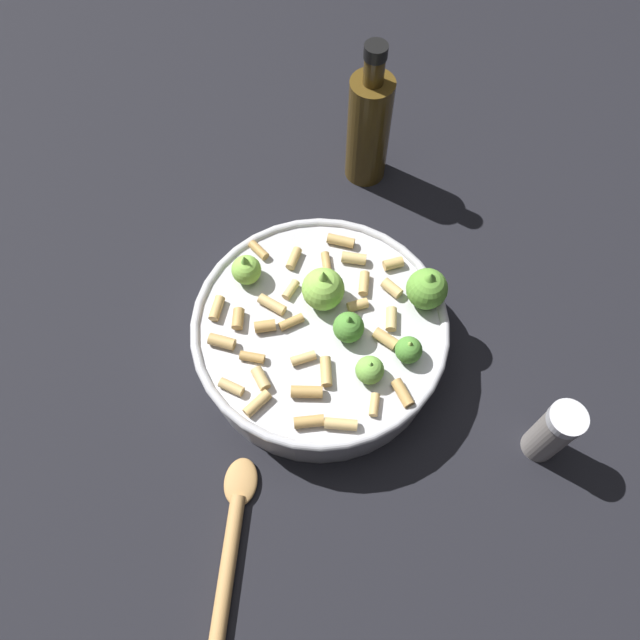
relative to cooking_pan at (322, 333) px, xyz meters
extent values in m
plane|color=black|center=(0.00, 0.00, -0.04)|extent=(2.40, 2.40, 0.00)
cylinder|color=#B7B7BC|center=(0.00, 0.00, -0.01)|extent=(0.28, 0.28, 0.07)
torus|color=#B7B7BC|center=(0.00, 0.00, 0.02)|extent=(0.29, 0.29, 0.01)
sphere|color=#8CC64C|center=(0.02, 0.10, 0.04)|extent=(0.03, 0.03, 0.03)
cone|color=#75B247|center=(0.02, 0.10, 0.06)|extent=(0.01, 0.01, 0.02)
sphere|color=#4C8933|center=(0.00, -0.03, 0.04)|extent=(0.03, 0.03, 0.03)
cone|color=#4C8933|center=(0.00, -0.03, 0.06)|extent=(0.01, 0.01, 0.01)
sphere|color=#609E38|center=(0.07, -0.09, 0.05)|extent=(0.05, 0.05, 0.05)
cone|color=#609E38|center=(0.07, -0.09, 0.07)|extent=(0.02, 0.02, 0.02)
sphere|color=#75B247|center=(-0.04, -0.07, 0.04)|extent=(0.03, 0.03, 0.03)
cone|color=#75B247|center=(-0.04, -0.07, 0.05)|extent=(0.01, 0.01, 0.01)
sphere|color=#8CC64C|center=(0.03, 0.01, 0.05)|extent=(0.05, 0.05, 0.05)
cone|color=#8CC64C|center=(0.03, 0.01, 0.07)|extent=(0.02, 0.02, 0.02)
sphere|color=#4C8933|center=(0.00, -0.10, 0.04)|extent=(0.03, 0.03, 0.03)
cone|color=#8CC64C|center=(0.00, -0.10, 0.05)|extent=(0.01, 0.01, 0.01)
cylinder|color=tan|center=(0.09, 0.00, 0.03)|extent=(0.02, 0.03, 0.01)
cylinder|color=tan|center=(0.03, -0.07, 0.03)|extent=(0.03, 0.02, 0.01)
cylinder|color=tan|center=(0.06, 0.06, 0.03)|extent=(0.03, 0.01, 0.01)
cylinder|color=tan|center=(-0.11, -0.03, 0.03)|extent=(0.03, 0.03, 0.01)
cylinder|color=tan|center=(0.03, -0.03, 0.03)|extent=(0.02, 0.02, 0.01)
cylinder|color=tan|center=(-0.01, 0.03, 0.03)|extent=(0.03, 0.03, 0.01)
cylinder|color=tan|center=(-0.03, 0.11, 0.03)|extent=(0.03, 0.02, 0.01)
cylinder|color=tan|center=(-0.11, 0.06, 0.03)|extent=(0.01, 0.03, 0.01)
cylinder|color=tan|center=(0.07, 0.02, 0.03)|extent=(0.03, 0.02, 0.01)
cylinder|color=tan|center=(0.02, 0.05, 0.03)|extent=(0.02, 0.01, 0.01)
cylinder|color=tan|center=(-0.07, 0.05, 0.03)|extent=(0.02, 0.03, 0.01)
cylinder|color=tan|center=(-0.06, 0.09, 0.03)|extent=(0.02, 0.03, 0.01)
cylinder|color=tan|center=(0.01, -0.07, 0.03)|extent=(0.02, 0.03, 0.01)
cylinder|color=tan|center=(-0.07, -0.09, 0.03)|extent=(0.02, 0.01, 0.01)
cylinder|color=tan|center=(0.11, 0.02, 0.03)|extent=(0.02, 0.03, 0.01)
cylinder|color=tan|center=(-0.11, 0.03, 0.03)|extent=(0.03, 0.02, 0.01)
cylinder|color=tan|center=(0.10, -0.05, 0.03)|extent=(0.02, 0.03, 0.01)
cylinder|color=tan|center=(-0.05, 0.01, 0.03)|extent=(0.03, 0.03, 0.01)
cylinder|color=tan|center=(-0.03, 0.06, 0.03)|extent=(0.02, 0.03, 0.01)
cylinder|color=tan|center=(-0.05, -0.03, 0.03)|extent=(0.03, 0.02, 0.01)
cylinder|color=tan|center=(-0.05, -0.11, 0.03)|extent=(0.03, 0.03, 0.01)
cylinder|color=tan|center=(0.07, -0.06, 0.03)|extent=(0.02, 0.03, 0.01)
cylinder|color=tan|center=(0.06, -0.03, 0.03)|extent=(0.03, 0.02, 0.01)
cylinder|color=tan|center=(-0.03, 0.09, 0.03)|extent=(0.03, 0.02, 0.01)
cylinder|color=tan|center=(-0.09, 0.03, 0.03)|extent=(0.02, 0.03, 0.01)
cylinder|color=tan|center=(0.06, 0.10, 0.03)|extent=(0.02, 0.03, 0.01)
cylinder|color=tan|center=(-0.10, -0.06, 0.03)|extent=(0.02, 0.04, 0.01)
cylinder|color=tan|center=(0.00, 0.06, 0.03)|extent=(0.02, 0.03, 0.01)
cylinder|color=tan|center=(-0.08, -0.02, 0.03)|extent=(0.02, 0.04, 0.01)
cylinder|color=gray|center=(-0.02, -0.27, 0.00)|extent=(0.04, 0.04, 0.09)
cylinder|color=silver|center=(-0.02, -0.27, 0.05)|extent=(0.04, 0.04, 0.01)
cylinder|color=#4C3814|center=(0.28, 0.05, 0.04)|extent=(0.06, 0.06, 0.16)
cylinder|color=#4C3814|center=(0.28, 0.05, 0.13)|extent=(0.03, 0.03, 0.04)
cylinder|color=black|center=(0.28, 0.05, 0.16)|extent=(0.03, 0.03, 0.02)
cylinder|color=#B2844C|center=(-0.30, -0.02, -0.03)|extent=(0.21, 0.08, 0.02)
ellipsoid|color=#B2844C|center=(-0.18, 0.02, -0.03)|extent=(0.06, 0.05, 0.01)
camera|label=1|loc=(-0.29, -0.12, 0.63)|focal=34.54mm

